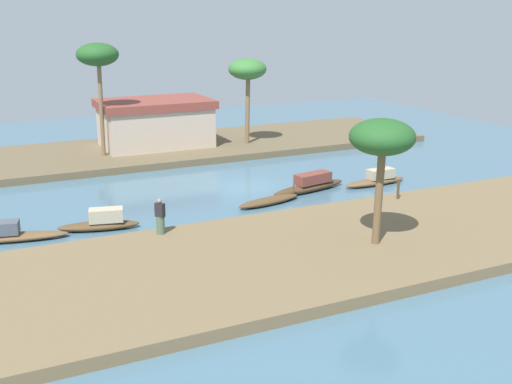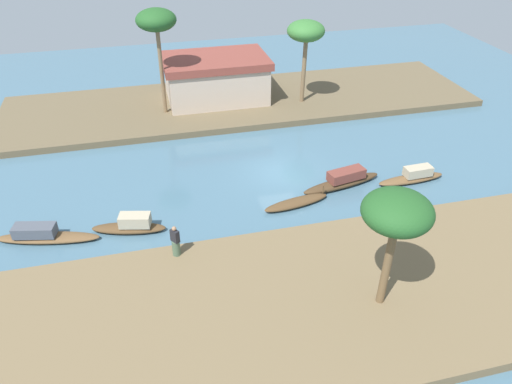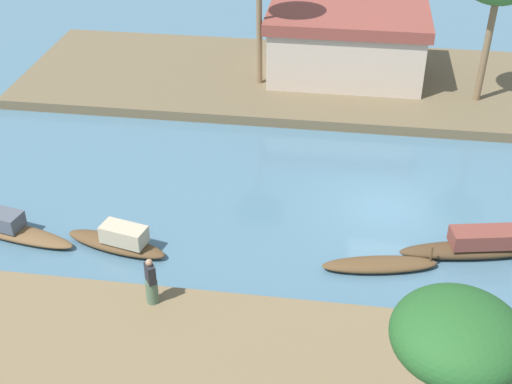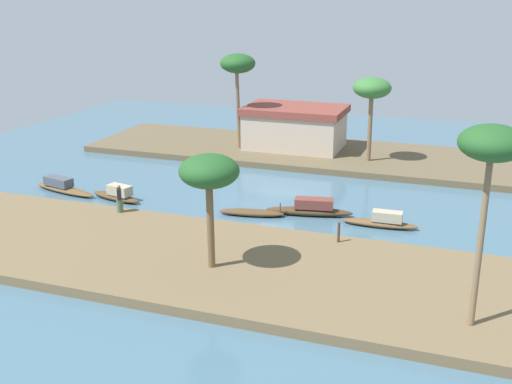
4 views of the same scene
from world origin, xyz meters
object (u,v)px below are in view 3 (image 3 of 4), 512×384
sampan_near_left_bank (5,227)px  palm_tree_left_near (457,340)px  sampan_open_hull (119,241)px  person_on_near_bank (151,284)px  sampan_with_red_awning (380,265)px  riverside_building (347,43)px  sampan_upstream_small (476,246)px

sampan_near_left_bank → palm_tree_left_near: palm_tree_left_near is taller
sampan_open_hull → person_on_near_bank: 3.81m
sampan_near_left_bank → palm_tree_left_near: 17.77m
sampan_open_hull → sampan_near_left_bank: 4.44m
sampan_with_red_awning → palm_tree_left_near: bearing=-93.6°
sampan_with_red_awning → riverside_building: (-1.81, 15.60, 2.05)m
riverside_building → person_on_near_bank: bearing=-105.7°
sampan_open_hull → person_on_near_bank: (2.11, -3.06, 0.82)m
sampan_upstream_small → palm_tree_left_near: bearing=-114.5°
sampan_with_red_awning → riverside_building: 15.84m
person_on_near_bank → sampan_open_hull: bearing=-179.4°
palm_tree_left_near → riverside_building: palm_tree_left_near is taller
sampan_open_hull → palm_tree_left_near: palm_tree_left_near is taller
sampan_open_hull → sampan_upstream_small: size_ratio=0.75×
person_on_near_bank → palm_tree_left_near: (8.23, -5.28, 3.96)m
sampan_upstream_small → sampan_open_hull: bearing=175.5°
sampan_near_left_bank → palm_tree_left_near: (14.78, -8.61, 4.81)m
sampan_near_left_bank → person_on_near_bank: person_on_near_bank is taller
sampan_with_red_awning → palm_tree_left_near: 9.93m
sampan_upstream_small → person_on_near_bank: (-10.56, -4.53, 0.79)m
sampan_open_hull → sampan_near_left_bank: sampan_open_hull is taller
sampan_with_red_awning → riverside_building: size_ratio=0.50×
sampan_with_red_awning → sampan_open_hull: bearing=170.6°
sampan_open_hull → person_on_near_bank: person_on_near_bank is taller
sampan_with_red_awning → riverside_building: bearing=86.0°
person_on_near_bank → palm_tree_left_near: bearing=23.4°
sampan_with_red_awning → person_on_near_bank: bearing=-166.2°
person_on_near_bank → sampan_near_left_bank: bearing=-151.0°
sampan_with_red_awning → person_on_near_bank: 7.95m
sampan_with_red_awning → sampan_near_left_bank: (-13.72, 0.08, 0.16)m
sampan_open_hull → sampan_upstream_small: (12.67, 1.47, 0.03)m
sampan_near_left_bank → sampan_upstream_small: sampan_upstream_small is taller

